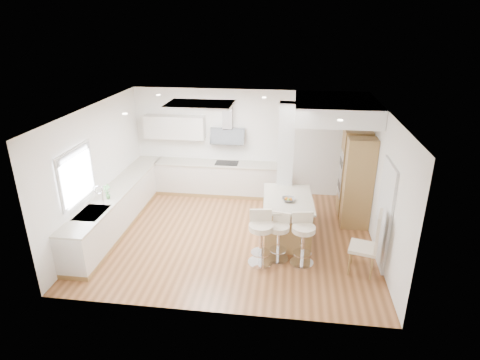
% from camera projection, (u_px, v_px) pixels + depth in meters
% --- Properties ---
extents(ground, '(6.00, 6.00, 0.00)m').
position_uv_depth(ground, '(234.00, 236.00, 8.87)').
color(ground, '#A3683C').
rests_on(ground, ground).
extents(ceiling, '(6.00, 5.00, 0.02)m').
position_uv_depth(ceiling, '(234.00, 236.00, 8.87)').
color(ceiling, white).
rests_on(ceiling, ground).
extents(wall_back, '(6.00, 0.04, 2.80)m').
position_uv_depth(wall_back, '(247.00, 143.00, 10.63)').
color(wall_back, white).
rests_on(wall_back, ground).
extents(wall_left, '(0.04, 5.00, 2.80)m').
position_uv_depth(wall_left, '(97.00, 170.00, 8.70)').
color(wall_left, white).
rests_on(wall_left, ground).
extents(wall_right, '(0.04, 5.00, 2.80)m').
position_uv_depth(wall_right, '(382.00, 184.00, 7.98)').
color(wall_right, white).
rests_on(wall_right, ground).
extents(skylight, '(4.10, 2.10, 0.06)m').
position_uv_depth(skylight, '(200.00, 105.00, 8.47)').
color(skylight, silver).
rests_on(skylight, ground).
extents(window_left, '(0.06, 1.28, 1.07)m').
position_uv_depth(window_left, '(76.00, 173.00, 7.75)').
color(window_left, silver).
rests_on(window_left, ground).
extents(doorway_right, '(0.05, 1.00, 2.10)m').
position_uv_depth(doorway_right, '(384.00, 216.00, 7.58)').
color(doorway_right, '#4A403A').
rests_on(doorway_right, ground).
extents(counter_left, '(0.63, 4.50, 1.35)m').
position_uv_depth(counter_left, '(119.00, 206.00, 9.23)').
color(counter_left, '#A07B44').
rests_on(counter_left, ground).
extents(counter_back, '(3.62, 0.63, 2.50)m').
position_uv_depth(counter_back, '(212.00, 169.00, 10.76)').
color(counter_back, '#A07B44').
rests_on(counter_back, ground).
extents(pillar, '(0.35, 0.35, 2.80)m').
position_uv_depth(pillar, '(285.00, 164.00, 9.09)').
color(pillar, silver).
rests_on(pillar, ground).
extents(soffit, '(1.78, 2.20, 0.40)m').
position_uv_depth(soffit, '(335.00, 108.00, 8.92)').
color(soffit, white).
rests_on(soffit, ground).
extents(oven_column, '(0.63, 1.21, 2.10)m').
position_uv_depth(oven_column, '(355.00, 177.00, 9.28)').
color(oven_column, '#A07B44').
rests_on(oven_column, ground).
extents(peninsula, '(1.11, 1.60, 1.02)m').
position_uv_depth(peninsula, '(287.00, 217.00, 8.64)').
color(peninsula, '#A07B44').
rests_on(peninsula, ground).
extents(bar_stool_a, '(0.56, 0.56, 1.09)m').
position_uv_depth(bar_stool_a, '(261.00, 235.00, 7.67)').
color(bar_stool_a, silver).
rests_on(bar_stool_a, ground).
extents(bar_stool_b, '(0.51, 0.51, 0.97)m').
position_uv_depth(bar_stool_b, '(279.00, 235.00, 7.82)').
color(bar_stool_b, silver).
rests_on(bar_stool_b, ground).
extents(bar_stool_c, '(0.54, 0.54, 1.04)m').
position_uv_depth(bar_stool_c, '(303.00, 237.00, 7.67)').
color(bar_stool_c, silver).
rests_on(bar_stool_c, ground).
extents(dining_chair, '(0.60, 0.60, 1.27)m').
position_uv_depth(dining_chair, '(370.00, 241.00, 7.33)').
color(dining_chair, beige).
rests_on(dining_chair, ground).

